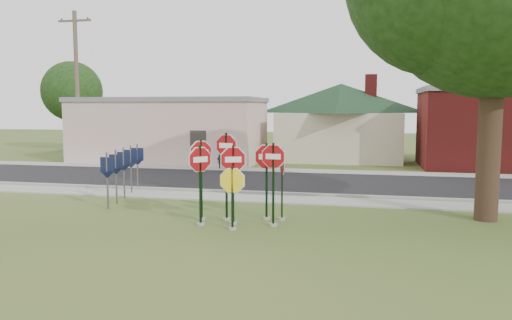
% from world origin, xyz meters
% --- Properties ---
extents(ground, '(120.00, 120.00, 0.00)m').
position_xyz_m(ground, '(0.00, 0.00, 0.00)').
color(ground, '#38541F').
rests_on(ground, ground).
extents(sidewalk_near, '(60.00, 1.60, 0.06)m').
position_xyz_m(sidewalk_near, '(0.00, 5.50, 0.03)').
color(sidewalk_near, gray).
rests_on(sidewalk_near, ground).
extents(road, '(60.00, 7.00, 0.04)m').
position_xyz_m(road, '(0.00, 10.00, 0.02)').
color(road, black).
rests_on(road, ground).
extents(sidewalk_far, '(60.00, 1.60, 0.06)m').
position_xyz_m(sidewalk_far, '(0.00, 14.30, 0.03)').
color(sidewalk_far, gray).
rests_on(sidewalk_far, ground).
extents(curb, '(60.00, 0.20, 0.14)m').
position_xyz_m(curb, '(0.00, 6.50, 0.07)').
color(curb, gray).
rests_on(curb, ground).
extents(stop_sign_center, '(1.01, 0.37, 2.52)m').
position_xyz_m(stop_sign_center, '(-0.12, 1.21, 1.56)').
color(stop_sign_center, gray).
rests_on(stop_sign_center, ground).
extents(stop_sign_yellow, '(1.02, 0.24, 1.95)m').
position_xyz_m(stop_sign_yellow, '(0.03, 0.55, 1.13)').
color(stop_sign_yellow, gray).
rests_on(stop_sign_yellow, ground).
extents(stop_sign_left, '(0.71, 0.79, 2.52)m').
position_xyz_m(stop_sign_left, '(-1.05, 0.90, 1.55)').
color(stop_sign_left, gray).
rests_on(stop_sign_left, ground).
extents(stop_sign_right, '(1.00, 0.24, 2.60)m').
position_xyz_m(stop_sign_right, '(1.10, 1.27, 1.60)').
color(stop_sign_right, gray).
rests_on(stop_sign_right, ground).
extents(stop_sign_back_right, '(1.07, 0.24, 2.54)m').
position_xyz_m(stop_sign_back_right, '(0.73, 2.10, 1.57)').
color(stop_sign_back_right, gray).
rests_on(stop_sign_back_right, ground).
extents(stop_sign_back_left, '(0.97, 0.24, 2.85)m').
position_xyz_m(stop_sign_back_left, '(-0.46, 1.70, 1.77)').
color(stop_sign_back_left, gray).
rests_on(stop_sign_back_left, ground).
extents(stop_sign_far_right, '(0.35, 1.06, 2.39)m').
position_xyz_m(stop_sign_far_right, '(1.22, 2.13, 1.47)').
color(stop_sign_far_right, gray).
rests_on(stop_sign_far_right, ground).
extents(stop_sign_far_left, '(0.79, 0.65, 2.65)m').
position_xyz_m(stop_sign_far_left, '(-1.25, 1.56, 1.64)').
color(stop_sign_far_left, gray).
rests_on(stop_sign_far_left, ground).
extents(route_sign_row, '(1.43, 4.63, 2.00)m').
position_xyz_m(route_sign_row, '(-5.40, 4.50, 1.22)').
color(route_sign_row, '#59595E').
rests_on(route_sign_row, ground).
extents(building_stucco, '(12.20, 6.20, 4.20)m').
position_xyz_m(building_stucco, '(-9.00, 18.00, 2.15)').
color(building_stucco, beige).
rests_on(building_stucco, ground).
extents(building_house, '(11.60, 11.60, 6.20)m').
position_xyz_m(building_house, '(2.00, 22.00, 3.65)').
color(building_house, beige).
rests_on(building_house, ground).
extents(building_brick, '(10.20, 6.20, 4.75)m').
position_xyz_m(building_brick, '(12.00, 18.50, 2.40)').
color(building_brick, maroon).
rests_on(building_brick, ground).
extents(utility_pole_near, '(2.20, 0.26, 9.50)m').
position_xyz_m(utility_pole_near, '(-14.00, 15.20, 4.97)').
color(utility_pole_near, '#4E3F34').
rests_on(utility_pole_near, ground).
extents(bg_tree_left, '(4.90, 4.90, 7.35)m').
position_xyz_m(bg_tree_left, '(-20.00, 24.00, 4.88)').
color(bg_tree_left, black).
rests_on(bg_tree_left, ground).
extents(pedestrian, '(0.60, 0.41, 1.61)m').
position_xyz_m(pedestrian, '(-4.32, 14.26, 0.87)').
color(pedestrian, black).
rests_on(pedestrian, sidewalk_far).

